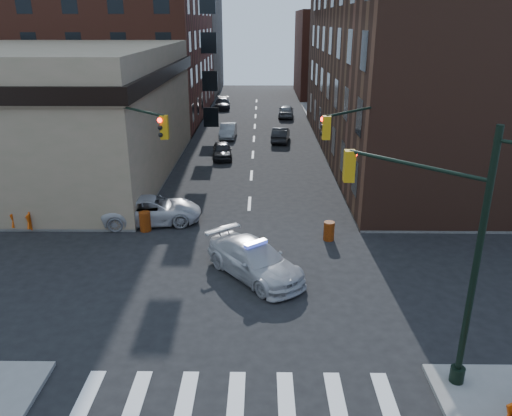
{
  "coord_description": "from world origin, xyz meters",
  "views": [
    {
      "loc": [
        0.74,
        -18.94,
        10.63
      ],
      "look_at": [
        0.48,
        3.41,
        2.2
      ],
      "focal_mm": 35.0,
      "sensor_mm": 36.0,
      "label": 1
    }
  ],
  "objects_px": {
    "barricade_nw_a": "(136,206)",
    "parked_car_enear": "(281,135)",
    "parked_car_wfar": "(228,131)",
    "police_car": "(255,260)",
    "barrel_bank": "(145,221)",
    "barrel_road": "(329,231)",
    "parked_car_wnear": "(222,150)",
    "pedestrian_b": "(65,209)",
    "pedestrian_a": "(59,205)",
    "pickup": "(152,210)"
  },
  "relations": [
    {
      "from": "parked_car_wnear",
      "to": "pedestrian_b",
      "type": "distance_m",
      "value": 16.32
    },
    {
      "from": "parked_car_enear",
      "to": "barricade_nw_a",
      "type": "relative_size",
      "value": 3.67
    },
    {
      "from": "pedestrian_a",
      "to": "barrel_bank",
      "type": "bearing_deg",
      "value": 23.49
    },
    {
      "from": "pickup",
      "to": "barricade_nw_a",
      "type": "xyz_separation_m",
      "value": [
        -1.16,
        1.08,
        -0.19
      ]
    },
    {
      "from": "barrel_road",
      "to": "pedestrian_a",
      "type": "bearing_deg",
      "value": 172.2
    },
    {
      "from": "pickup",
      "to": "barrel_bank",
      "type": "bearing_deg",
      "value": 163.83
    },
    {
      "from": "barrel_road",
      "to": "barricade_nw_a",
      "type": "bearing_deg",
      "value": 162.7
    },
    {
      "from": "parked_car_enear",
      "to": "pedestrian_a",
      "type": "relative_size",
      "value": 2.08
    },
    {
      "from": "pedestrian_b",
      "to": "barricade_nw_a",
      "type": "bearing_deg",
      "value": 4.77
    },
    {
      "from": "pickup",
      "to": "parked_car_wnear",
      "type": "xyz_separation_m",
      "value": [
        2.84,
        13.99,
        -0.1
      ]
    },
    {
      "from": "barrel_road",
      "to": "parked_car_wfar",
      "type": "bearing_deg",
      "value": 105.66
    },
    {
      "from": "parked_car_enear",
      "to": "parked_car_wnear",
      "type": "bearing_deg",
      "value": 57.22
    },
    {
      "from": "pedestrian_b",
      "to": "barrel_bank",
      "type": "relative_size",
      "value": 1.51
    },
    {
      "from": "parked_car_wfar",
      "to": "pedestrian_b",
      "type": "xyz_separation_m",
      "value": [
        -7.53,
        -22.18,
        0.28
      ]
    },
    {
      "from": "police_car",
      "to": "parked_car_enear",
      "type": "bearing_deg",
      "value": 47.13
    },
    {
      "from": "parked_car_wfar",
      "to": "barrel_bank",
      "type": "bearing_deg",
      "value": -95.81
    },
    {
      "from": "pickup",
      "to": "pedestrian_b",
      "type": "distance_m",
      "value": 4.72
    },
    {
      "from": "barrel_road",
      "to": "parked_car_wnear",
      "type": "bearing_deg",
      "value": 112.45
    },
    {
      "from": "parked_car_wnear",
      "to": "police_car",
      "type": "bearing_deg",
      "value": -87.44
    },
    {
      "from": "parked_car_wfar",
      "to": "barrel_bank",
      "type": "xyz_separation_m",
      "value": [
        -3.0,
        -22.86,
        -0.14
      ]
    },
    {
      "from": "parked_car_wfar",
      "to": "pedestrian_a",
      "type": "xyz_separation_m",
      "value": [
        -7.91,
        -21.95,
        0.46
      ]
    },
    {
      "from": "parked_car_wfar",
      "to": "pedestrian_a",
      "type": "relative_size",
      "value": 2.09
    },
    {
      "from": "parked_car_wfar",
      "to": "pedestrian_b",
      "type": "distance_m",
      "value": 23.43
    },
    {
      "from": "barrel_bank",
      "to": "barricade_nw_a",
      "type": "height_order",
      "value": "barrel_bank"
    },
    {
      "from": "parked_car_enear",
      "to": "pedestrian_b",
      "type": "xyz_separation_m",
      "value": [
        -12.53,
        -20.46,
        0.29
      ]
    },
    {
      "from": "police_car",
      "to": "pedestrian_b",
      "type": "height_order",
      "value": "pedestrian_b"
    },
    {
      "from": "parked_car_wnear",
      "to": "pedestrian_b",
      "type": "bearing_deg",
      "value": -123.25
    },
    {
      "from": "parked_car_enear",
      "to": "barrel_road",
      "type": "relative_size",
      "value": 4.12
    },
    {
      "from": "barrel_road",
      "to": "barricade_nw_a",
      "type": "distance_m",
      "value": 11.22
    },
    {
      "from": "barricade_nw_a",
      "to": "pedestrian_a",
      "type": "bearing_deg",
      "value": -157.63
    },
    {
      "from": "police_car",
      "to": "pedestrian_b",
      "type": "distance_m",
      "value": 11.93
    },
    {
      "from": "pedestrian_b",
      "to": "barrel_bank",
      "type": "distance_m",
      "value": 4.6
    },
    {
      "from": "pickup",
      "to": "barrel_road",
      "type": "distance_m",
      "value": 9.82
    },
    {
      "from": "pedestrian_a",
      "to": "pedestrian_b",
      "type": "xyz_separation_m",
      "value": [
        0.38,
        -0.23,
        -0.17
      ]
    },
    {
      "from": "police_car",
      "to": "barrel_bank",
      "type": "relative_size",
      "value": 4.95
    },
    {
      "from": "police_car",
      "to": "pedestrian_a",
      "type": "bearing_deg",
      "value": 113.05
    },
    {
      "from": "parked_car_wfar",
      "to": "barricade_nw_a",
      "type": "xyz_separation_m",
      "value": [
        -4.0,
        -20.62,
        -0.11
      ]
    },
    {
      "from": "pickup",
      "to": "barrel_bank",
      "type": "distance_m",
      "value": 1.2
    },
    {
      "from": "parked_car_enear",
      "to": "pedestrian_a",
      "type": "bearing_deg",
      "value": 64.58
    },
    {
      "from": "parked_car_wfar",
      "to": "barricade_nw_a",
      "type": "relative_size",
      "value": 3.69
    },
    {
      "from": "parked_car_wnear",
      "to": "parked_car_wfar",
      "type": "distance_m",
      "value": 7.7
    },
    {
      "from": "pedestrian_a",
      "to": "barrel_road",
      "type": "relative_size",
      "value": 1.99
    },
    {
      "from": "police_car",
      "to": "barricade_nw_a",
      "type": "xyz_separation_m",
      "value": [
        -6.95,
        7.25,
        -0.2
      ]
    },
    {
      "from": "parked_car_wnear",
      "to": "parked_car_enear",
      "type": "bearing_deg",
      "value": 44.3
    },
    {
      "from": "pedestrian_a",
      "to": "barrel_road",
      "type": "xyz_separation_m",
      "value": [
        14.63,
        -2.0,
        -0.64
      ]
    },
    {
      "from": "police_car",
      "to": "pedestrian_b",
      "type": "xyz_separation_m",
      "value": [
        -10.48,
        5.68,
        0.19
      ]
    },
    {
      "from": "parked_car_wnear",
      "to": "barrel_bank",
      "type": "distance_m",
      "value": 15.45
    },
    {
      "from": "barrel_bank",
      "to": "barrel_road",
      "type": "bearing_deg",
      "value": -6.42
    },
    {
      "from": "barricade_nw_a",
      "to": "parked_car_enear",
      "type": "bearing_deg",
      "value": 68.05
    },
    {
      "from": "parked_car_wnear",
      "to": "barrel_bank",
      "type": "relative_size",
      "value": 3.55
    }
  ]
}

